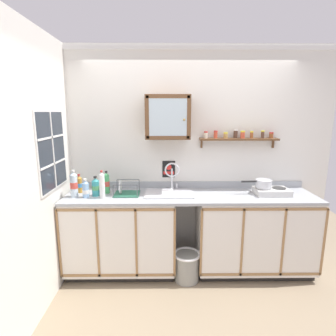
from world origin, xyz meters
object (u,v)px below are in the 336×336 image
object	(u,v)px
hot_plate_stove	(272,191)
bottle_juice_amber_5	(79,184)
sink	(169,194)
bottle_detergent_teal_2	(96,187)
bottle_water_clear_3	(74,185)
dish_rack	(126,192)
wall_cabinet	(168,117)
warning_sign	(169,169)
bottle_soda_green_1	(107,183)
bottle_water_blue_4	(86,189)
bottle_opaque_white_0	(102,185)
saucepan	(263,183)
trash_bin	(187,266)

from	to	relation	value
hot_plate_stove	bottle_juice_amber_5	world-z (taller)	bottle_juice_amber_5
sink	bottle_detergent_teal_2	bearing A→B (deg)	-174.75
bottle_detergent_teal_2	bottle_water_clear_3	bearing A→B (deg)	-171.00
dish_rack	wall_cabinet	xyz separation A→B (m)	(0.49, 0.13, 0.86)
hot_plate_stove	bottle_detergent_teal_2	world-z (taller)	bottle_detergent_teal_2
bottle_detergent_teal_2	hot_plate_stove	bearing A→B (deg)	1.19
warning_sign	bottle_water_clear_3	bearing A→B (deg)	-160.70
warning_sign	bottle_detergent_teal_2	bearing A→B (deg)	-158.04
bottle_soda_green_1	dish_rack	xyz separation A→B (m)	(0.23, -0.06, -0.10)
bottle_water_clear_3	bottle_juice_amber_5	distance (m)	0.18
sink	wall_cabinet	xyz separation A→B (m)	(-0.02, 0.11, 0.89)
hot_plate_stove	bottle_water_clear_3	xyz separation A→B (m)	(-2.26, -0.08, 0.11)
bottle_water_blue_4	warning_sign	distance (m)	1.02
bottle_water_blue_4	bottle_juice_amber_5	bearing A→B (deg)	124.15
bottle_detergent_teal_2	bottle_juice_amber_5	world-z (taller)	bottle_detergent_teal_2
bottle_water_clear_3	dish_rack	xyz separation A→B (m)	(0.56, 0.09, -0.12)
bottle_water_clear_3	bottle_water_blue_4	world-z (taller)	bottle_water_clear_3
bottle_opaque_white_0	bottle_soda_green_1	distance (m)	0.18
hot_plate_stove	saucepan	size ratio (longest dim) A/B	1.08
bottle_detergent_teal_2	saucepan	bearing A→B (deg)	1.83
sink	bottle_juice_amber_5	size ratio (longest dim) A/B	2.51
hot_plate_stove	bottle_opaque_white_0	size ratio (longest dim) A/B	1.24
saucepan	bottle_juice_amber_5	world-z (taller)	bottle_juice_amber_5
wall_cabinet	trash_bin	size ratio (longest dim) A/B	1.51
bottle_opaque_white_0	warning_sign	world-z (taller)	warning_sign
bottle_soda_green_1	bottle_water_blue_4	bearing A→B (deg)	-141.71
sink	trash_bin	size ratio (longest dim) A/B	1.67
saucepan	bottle_water_clear_3	world-z (taller)	bottle_water_clear_3
wall_cabinet	bottle_water_clear_3	bearing A→B (deg)	-168.26
bottle_water_clear_3	warning_sign	bearing A→B (deg)	19.30
sink	bottle_water_blue_4	xyz separation A→B (m)	(-0.94, -0.13, 0.10)
wall_cabinet	saucepan	bearing A→B (deg)	-6.19
bottle_juice_amber_5	bottle_soda_green_1	bearing A→B (deg)	-4.98
bottle_water_blue_4	warning_sign	xyz separation A→B (m)	(0.94, 0.39, 0.15)
hot_plate_stove	wall_cabinet	distance (m)	1.48
trash_bin	bottle_water_clear_3	bearing A→B (deg)	174.25
bottle_detergent_teal_2	bottle_water_clear_3	distance (m)	0.24
sink	wall_cabinet	distance (m)	0.89
sink	bottle_water_blue_4	bearing A→B (deg)	-172.17
bottle_water_clear_3	saucepan	bearing A→B (deg)	2.60
bottle_detergent_teal_2	warning_sign	distance (m)	0.91
wall_cabinet	sink	bearing A→B (deg)	-80.77
bottle_soda_green_1	warning_sign	xyz separation A→B (m)	(0.73, 0.23, 0.11)
bottle_opaque_white_0	dish_rack	world-z (taller)	bottle_opaque_white_0
bottle_soda_green_1	bottle_detergent_teal_2	xyz separation A→B (m)	(-0.10, -0.11, -0.02)
saucepan	dish_rack	world-z (taller)	same
wall_cabinet	warning_sign	bearing A→B (deg)	85.12
sink	bottle_juice_amber_5	bearing A→B (deg)	176.82
bottle_opaque_white_0	bottle_water_blue_4	world-z (taller)	bottle_opaque_white_0
saucepan	bottle_juice_amber_5	distance (m)	2.16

